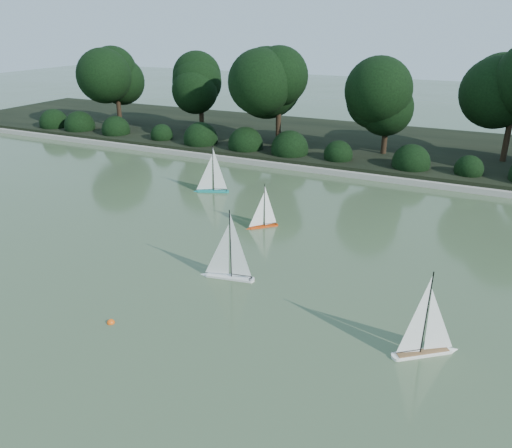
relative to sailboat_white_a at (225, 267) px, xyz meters
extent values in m
plane|color=#384B2D|center=(-0.05, -0.98, -0.25)|extent=(80.00, 80.00, 0.00)
cube|color=gray|center=(-0.05, 8.02, -0.16)|extent=(40.00, 0.35, 0.18)
cube|color=black|center=(-0.05, 12.02, -0.10)|extent=(40.00, 8.00, 0.30)
cylinder|color=black|center=(-11.05, 10.22, 0.50)|extent=(0.20, 0.20, 1.51)
sphere|color=black|center=(-11.05, 10.22, 2.33)|extent=(2.38, 2.38, 2.38)
cylinder|color=black|center=(-7.05, 10.82, 0.43)|extent=(0.20, 0.20, 1.37)
sphere|color=black|center=(-7.05, 10.82, 2.12)|extent=(2.24, 2.24, 2.24)
cylinder|color=black|center=(-3.05, 9.92, 0.58)|extent=(0.20, 0.20, 1.66)
sphere|color=black|center=(-3.05, 9.92, 2.60)|extent=(2.66, 2.66, 2.66)
cylinder|color=black|center=(0.95, 10.42, 0.38)|extent=(0.20, 0.20, 1.26)
sphere|color=black|center=(0.95, 10.42, 1.95)|extent=(2.10, 2.10, 2.10)
cylinder|color=black|center=(4.95, 11.12, 0.61)|extent=(0.20, 0.20, 1.73)
sphere|color=black|center=(-14.05, 8.92, 0.20)|extent=(1.10, 1.10, 1.10)
sphere|color=black|center=(-12.05, 8.92, 0.20)|extent=(1.10, 1.10, 1.10)
sphere|color=black|center=(-10.05, 8.92, 0.20)|extent=(1.10, 1.10, 1.10)
sphere|color=black|center=(-8.05, 8.92, 0.20)|extent=(1.10, 1.10, 1.10)
sphere|color=black|center=(-6.05, 8.92, 0.20)|extent=(1.10, 1.10, 1.10)
sphere|color=black|center=(-4.05, 8.92, 0.20)|extent=(1.10, 1.10, 1.10)
sphere|color=black|center=(-2.05, 8.92, 0.20)|extent=(1.10, 1.10, 1.10)
sphere|color=black|center=(-0.05, 8.92, 0.20)|extent=(1.10, 1.10, 1.10)
sphere|color=black|center=(1.95, 8.92, 0.20)|extent=(1.10, 1.10, 1.10)
sphere|color=black|center=(3.95, 8.92, 0.20)|extent=(1.10, 1.10, 1.10)
cube|color=silver|center=(0.09, 0.01, -0.20)|extent=(0.96, 0.35, 0.09)
cone|color=silver|center=(-0.45, -0.08, -0.20)|extent=(0.22, 0.22, 0.19)
cylinder|color=silver|center=(0.55, 0.09, -0.20)|extent=(0.13, 0.13, 0.09)
cylinder|color=black|center=(0.13, 0.02, 0.57)|extent=(0.02, 0.02, 1.46)
cylinder|color=black|center=(0.34, 0.06, -0.10)|extent=(0.43, 0.09, 0.02)
cube|color=white|center=(4.01, -0.89, -0.20)|extent=(0.85, 0.72, 0.09)
cone|color=white|center=(4.44, -0.56, -0.20)|extent=(0.26, 0.26, 0.19)
cylinder|color=white|center=(3.64, -1.17, -0.20)|extent=(0.16, 0.16, 0.09)
cube|color=olive|center=(4.01, -0.89, -0.15)|extent=(0.76, 0.63, 0.01)
cylinder|color=black|center=(3.97, -0.92, 0.56)|extent=(0.03, 0.03, 1.44)
cylinder|color=black|center=(3.81, -1.04, -0.10)|extent=(0.35, 0.27, 0.01)
cube|color=red|center=(-0.41, 2.76, -0.22)|extent=(0.60, 0.59, 0.07)
cone|color=red|center=(-0.70, 2.48, -0.22)|extent=(0.20, 0.20, 0.14)
cylinder|color=red|center=(-0.16, 3.01, -0.22)|extent=(0.12, 0.12, 0.07)
cylinder|color=black|center=(-0.38, 2.79, 0.36)|extent=(0.02, 0.02, 1.09)
cylinder|color=black|center=(-0.27, 2.89, -0.14)|extent=(0.24, 0.23, 0.01)
cube|color=#17847D|center=(-2.96, 4.63, -0.21)|extent=(0.90, 0.49, 0.09)
cone|color=#17847D|center=(-3.45, 4.44, -0.21)|extent=(0.23, 0.23, 0.18)
cylinder|color=#17847D|center=(-2.55, 4.79, -0.21)|extent=(0.14, 0.14, 0.09)
cylinder|color=black|center=(-2.92, 4.65, 0.54)|extent=(0.02, 0.02, 1.39)
cylinder|color=black|center=(-2.74, 4.72, -0.11)|extent=(0.39, 0.16, 0.01)
sphere|color=#FA550D|center=(-1.01, -2.29, -0.25)|extent=(0.14, 0.14, 0.14)
camera|label=1|loc=(4.41, -7.85, 4.62)|focal=35.00mm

